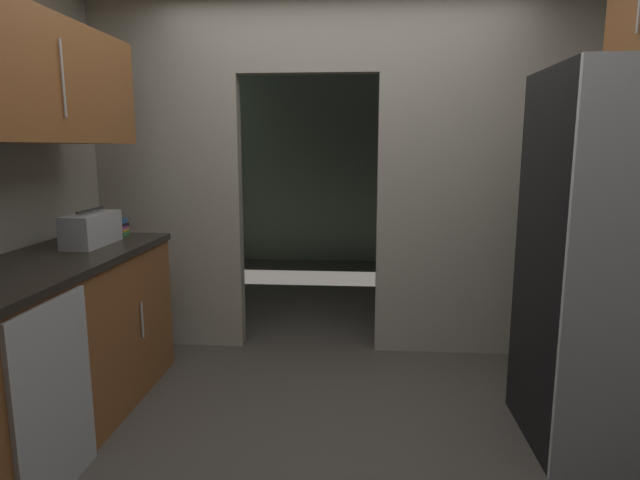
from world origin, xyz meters
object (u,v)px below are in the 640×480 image
(refrigerator, at_px, (610,264))
(book_stack, at_px, (116,227))
(boombox, at_px, (91,229))
(dishwasher, at_px, (55,400))

(refrigerator, relative_size, book_stack, 11.31)
(boombox, bearing_deg, book_stack, 92.14)
(boombox, bearing_deg, refrigerator, -6.73)
(dishwasher, distance_m, book_stack, 1.45)
(book_stack, bearing_deg, dishwasher, -76.78)
(refrigerator, relative_size, dishwasher, 2.16)
(dishwasher, height_order, boombox, boombox)
(dishwasher, relative_size, boombox, 2.03)
(refrigerator, height_order, boombox, refrigerator)
(dishwasher, xyz_separation_m, book_stack, (-0.31, 1.31, 0.55))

